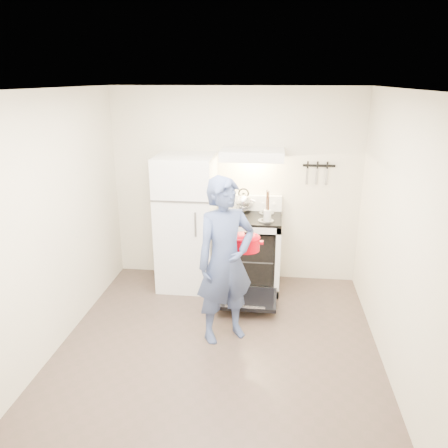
{
  "coord_description": "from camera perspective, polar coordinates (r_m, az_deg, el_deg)",
  "views": [
    {
      "loc": [
        0.51,
        -3.7,
        2.59
      ],
      "look_at": [
        -0.05,
        1.0,
        1.0
      ],
      "focal_mm": 35.0,
      "sensor_mm": 36.0,
      "label": 1
    }
  ],
  "objects": [
    {
      "name": "floor",
      "position": [
        4.54,
        -0.89,
        -16.19
      ],
      "size": [
        3.6,
        3.6,
        0.0
      ],
      "primitive_type": "plane",
      "color": "#4B3B34",
      "rests_on": "ground"
    },
    {
      "name": "back_wall",
      "position": [
        5.68,
        1.45,
        4.93
      ],
      "size": [
        3.2,
        0.02,
        2.5
      ],
      "primitive_type": "cube",
      "color": "beige",
      "rests_on": "ground"
    },
    {
      "name": "refrigerator",
      "position": [
        5.54,
        -4.9,
        0.21
      ],
      "size": [
        0.7,
        0.7,
        1.7
      ],
      "primitive_type": "cube",
      "color": "white",
      "rests_on": "floor"
    },
    {
      "name": "stove_body",
      "position": [
        5.6,
        3.43,
        -3.81
      ],
      "size": [
        0.76,
        0.65,
        0.92
      ],
      "primitive_type": "cube",
      "color": "white",
      "rests_on": "floor"
    },
    {
      "name": "cooktop",
      "position": [
        5.44,
        3.52,
        0.82
      ],
      "size": [
        0.76,
        0.65,
        0.03
      ],
      "primitive_type": "cube",
      "color": "black",
      "rests_on": "stove_body"
    },
    {
      "name": "backsplash",
      "position": [
        5.68,
        3.72,
        2.8
      ],
      "size": [
        0.76,
        0.07,
        0.2
      ],
      "primitive_type": "cube",
      "color": "white",
      "rests_on": "cooktop"
    },
    {
      "name": "oven_door",
      "position": [
        5.2,
        2.95,
        -9.71
      ],
      "size": [
        0.7,
        0.54,
        0.04
      ],
      "primitive_type": "cube",
      "color": "black",
      "rests_on": "floor"
    },
    {
      "name": "oven_rack",
      "position": [
        5.61,
        3.42,
        -4.0
      ],
      "size": [
        0.6,
        0.52,
        0.01
      ],
      "primitive_type": "cube",
      "color": "slate",
      "rests_on": "stove_body"
    },
    {
      "name": "range_hood",
      "position": [
        5.33,
        3.73,
        9.03
      ],
      "size": [
        0.76,
        0.5,
        0.12
      ],
      "primitive_type": "cube",
      "color": "white",
      "rests_on": "back_wall"
    },
    {
      "name": "knife_strip",
      "position": [
        5.61,
        12.31,
        7.47
      ],
      "size": [
        0.4,
        0.02,
        0.03
      ],
      "primitive_type": "cube",
      "color": "black",
      "rests_on": "back_wall"
    },
    {
      "name": "pizza_stone",
      "position": [
        5.63,
        3.45,
        -3.74
      ],
      "size": [
        0.3,
        0.3,
        0.02
      ],
      "primitive_type": "cylinder",
      "color": "#8F7451",
      "rests_on": "oven_rack"
    },
    {
      "name": "tea_kettle",
      "position": [
        5.57,
        2.55,
        3.11
      ],
      "size": [
        0.26,
        0.21,
        0.31
      ],
      "primitive_type": null,
      "color": "silver",
      "rests_on": "cooktop"
    },
    {
      "name": "utensil_jar",
      "position": [
        5.17,
        5.68,
        1.11
      ],
      "size": [
        0.1,
        0.1,
        0.13
      ],
      "primitive_type": "cylinder",
      "rotation": [
        0.0,
        0.0,
        -0.07
      ],
      "color": "silver",
      "rests_on": "cooktop"
    },
    {
      "name": "person",
      "position": [
        4.35,
        0.18,
        -4.87
      ],
      "size": [
        0.75,
        0.68,
        1.71
      ],
      "primitive_type": "imported",
      "rotation": [
        0.0,
        0.0,
        0.56
      ],
      "color": "navy",
      "rests_on": "floor"
    },
    {
      "name": "dutch_oven",
      "position": [
        4.54,
        2.87,
        -2.56
      ],
      "size": [
        0.36,
        0.29,
        0.24
      ],
      "primitive_type": null,
      "color": "#C9000E",
      "rests_on": "person"
    }
  ]
}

